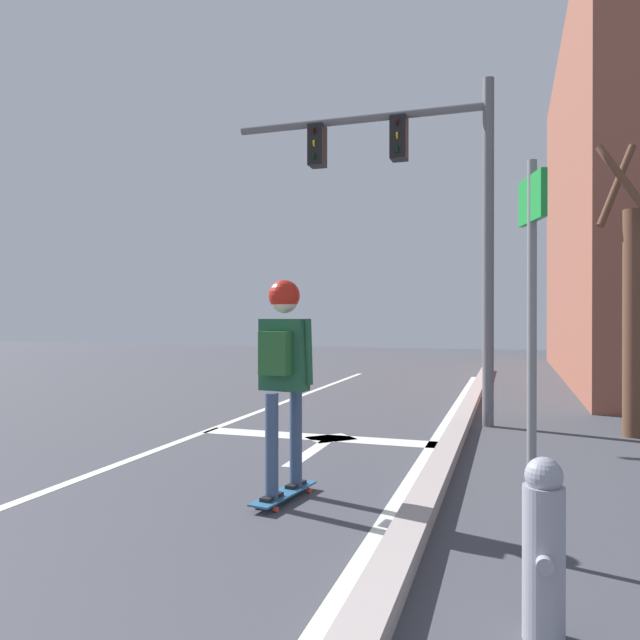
{
  "coord_description": "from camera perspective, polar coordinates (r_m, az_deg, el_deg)",
  "views": [
    {
      "loc": [
        3.65,
        0.04,
        1.56
      ],
      "look_at": [
        1.2,
        7.63,
        1.52
      ],
      "focal_mm": 33.41,
      "sensor_mm": 36.0,
      "label": 1
    }
  ],
  "objects": [
    {
      "name": "lane_line_center",
      "position": [
        7.33,
        -15.81,
        -12.03
      ],
      "size": [
        0.12,
        20.0,
        0.01
      ],
      "primitive_type": "cube",
      "color": "white",
      "rests_on": "ground"
    },
    {
      "name": "lane_line_curbside",
      "position": [
        6.23,
        9.04,
        -14.24
      ],
      "size": [
        0.12,
        20.0,
        0.01
      ],
      "primitive_type": "cube",
      "color": "white",
      "rests_on": "ground"
    },
    {
      "name": "stop_bar",
      "position": [
        7.86,
        -0.07,
        -11.17
      ],
      "size": [
        3.2,
        0.4,
        0.01
      ],
      "primitive_type": "cube",
      "color": "white",
      "rests_on": "ground"
    },
    {
      "name": "lane_arrow_stem",
      "position": [
        7.02,
        -1.0,
        -12.57
      ],
      "size": [
        0.16,
        1.4,
        0.01
      ],
      "primitive_type": "cube",
      "color": "white",
      "rests_on": "ground"
    },
    {
      "name": "lane_arrow_head",
      "position": [
        7.81,
        1.05,
        -11.25
      ],
      "size": [
        0.71,
        0.71,
        0.01
      ],
      "primitive_type": "cube",
      "rotation": [
        0.0,
        0.0,
        0.79
      ],
      "color": "white",
      "rests_on": "ground"
    },
    {
      "name": "curb_strip",
      "position": [
        6.18,
        11.4,
        -13.71
      ],
      "size": [
        0.24,
        24.0,
        0.14
      ],
      "primitive_type": "cube",
      "color": "#A79B97",
      "rests_on": "ground"
    },
    {
      "name": "skateboard",
      "position": [
        5.28,
        -3.45,
        -16.26
      ],
      "size": [
        0.32,
        0.87,
        0.07
      ],
      "color": "#295E8C",
      "rests_on": "ground"
    },
    {
      "name": "skater",
      "position": [
        5.06,
        -3.53,
        -3.37
      ],
      "size": [
        0.49,
        0.65,
        1.81
      ],
      "color": "#384A6A",
      "rests_on": "skateboard"
    },
    {
      "name": "traffic_signal_mast",
      "position": [
        9.14,
        9.26,
        12.41
      ],
      "size": [
        3.94,
        0.34,
        4.97
      ],
      "color": "slate",
      "rests_on": "ground"
    },
    {
      "name": "street_sign_post",
      "position": [
        4.07,
        19.64,
        1.68
      ],
      "size": [
        0.16,
        0.43,
        2.58
      ],
      "color": "slate",
      "rests_on": "ground"
    },
    {
      "name": "fire_hydrant",
      "position": [
        3.27,
        20.64,
        -19.83
      ],
      "size": [
        0.2,
        0.3,
        0.89
      ],
      "color": "#9192A0",
      "rests_on": "ground"
    },
    {
      "name": "roadside_tree",
      "position": [
        8.79,
        27.83,
        1.16
      ],
      "size": [
        0.92,
        0.96,
        3.92
      ],
      "color": "brown",
      "rests_on": "ground"
    }
  ]
}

